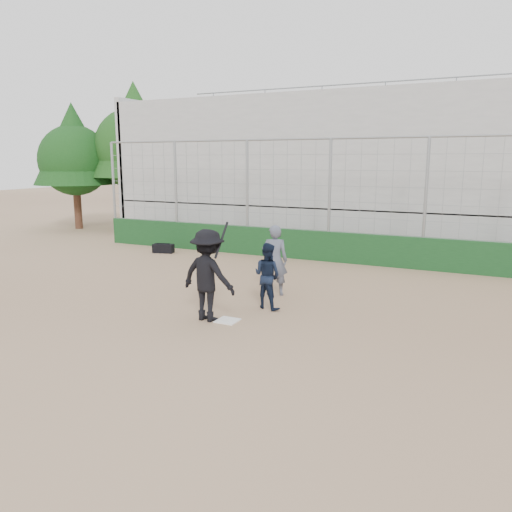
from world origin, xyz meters
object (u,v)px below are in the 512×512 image
at_px(equipment_bag, 163,248).
at_px(batter_at_plate, 208,275).
at_px(umpire, 275,264).
at_px(catcher_crouched, 267,286).

bearing_deg(equipment_bag, batter_at_plate, -47.57).
relative_size(batter_at_plate, umpire, 1.30).
bearing_deg(catcher_crouched, equipment_bag, 143.05).
height_order(umpire, equipment_bag, umpire).
distance_m(batter_at_plate, equipment_bag, 8.13).
distance_m(batter_at_plate, catcher_crouched, 1.56).
bearing_deg(batter_at_plate, umpire, 79.10).
bearing_deg(batter_at_plate, catcher_crouched, 58.59).
xyz_separation_m(batter_at_plate, equipment_bag, (-5.46, 5.97, -0.80)).
bearing_deg(umpire, catcher_crouched, 86.99).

